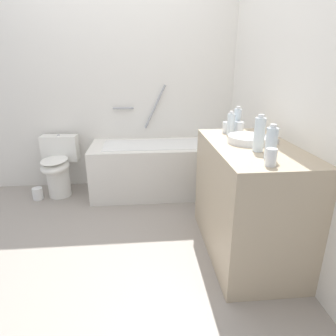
% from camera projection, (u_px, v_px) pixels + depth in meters
% --- Properties ---
extents(ground_plane, '(3.83, 3.83, 0.00)m').
position_uv_depth(ground_plane, '(107.00, 240.00, 2.49)').
color(ground_plane, '#9E9389').
extents(wall_back_tiled, '(3.23, 0.10, 2.38)m').
position_uv_depth(wall_back_tiled, '(112.00, 85.00, 3.33)').
color(wall_back_tiled, white).
rests_on(wall_back_tiled, ground_plane).
extents(wall_right_mirror, '(0.10, 2.96, 2.38)m').
position_uv_depth(wall_right_mirror, '(290.00, 96.00, 2.21)').
color(wall_right_mirror, white).
rests_on(wall_right_mirror, ground_plane).
extents(bathtub, '(1.62, 0.64, 1.20)m').
position_uv_depth(bathtub, '(164.00, 167.00, 3.33)').
color(bathtub, silver).
rests_on(bathtub, ground_plane).
extents(toilet, '(0.40, 0.53, 0.67)m').
position_uv_depth(toilet, '(58.00, 165.00, 3.26)').
color(toilet, white).
rests_on(toilet, ground_plane).
extents(vanity_counter, '(0.59, 1.11, 0.87)m').
position_uv_depth(vanity_counter, '(247.00, 200.00, 2.22)').
color(vanity_counter, tan).
rests_on(vanity_counter, ground_plane).
extents(sink_basin, '(0.30, 0.30, 0.05)m').
position_uv_depth(sink_basin, '(248.00, 139.00, 2.13)').
color(sink_basin, white).
rests_on(sink_basin, vanity_counter).
extents(sink_faucet, '(0.13, 0.15, 0.06)m').
position_uv_depth(sink_faucet, '(271.00, 138.00, 2.14)').
color(sink_faucet, '#ACACB1').
rests_on(sink_faucet, vanity_counter).
extents(water_bottle_0, '(0.07, 0.07, 0.22)m').
position_uv_depth(water_bottle_0, '(271.00, 143.00, 1.73)').
color(water_bottle_0, silver).
rests_on(water_bottle_0, vanity_counter).
extents(water_bottle_1, '(0.06, 0.06, 0.19)m').
position_uv_depth(water_bottle_1, '(231.00, 124.00, 2.34)').
color(water_bottle_1, silver).
rests_on(water_bottle_1, vanity_counter).
extents(water_bottle_2, '(0.07, 0.07, 0.24)m').
position_uv_depth(water_bottle_2, '(259.00, 134.00, 1.89)').
color(water_bottle_2, silver).
rests_on(water_bottle_2, vanity_counter).
extents(water_bottle_3, '(0.06, 0.06, 0.22)m').
position_uv_depth(water_bottle_3, '(237.00, 120.00, 2.44)').
color(water_bottle_3, silver).
rests_on(water_bottle_3, vanity_counter).
extents(drinking_glass_0, '(0.07, 0.07, 0.09)m').
position_uv_depth(drinking_glass_0, '(227.00, 127.00, 2.43)').
color(drinking_glass_0, white).
rests_on(drinking_glass_0, vanity_counter).
extents(drinking_glass_1, '(0.06, 0.06, 0.10)m').
position_uv_depth(drinking_glass_1, '(271.00, 157.00, 1.63)').
color(drinking_glass_1, white).
rests_on(drinking_glass_1, vanity_counter).
extents(drinking_glass_2, '(0.07, 0.07, 0.10)m').
position_uv_depth(drinking_glass_2, '(239.00, 128.00, 2.38)').
color(drinking_glass_2, white).
rests_on(drinking_glass_2, vanity_counter).
extents(toilet_paper_roll, '(0.11, 0.11, 0.13)m').
position_uv_depth(toilet_paper_roll, '(38.00, 194.00, 3.21)').
color(toilet_paper_roll, white).
rests_on(toilet_paper_roll, ground_plane).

